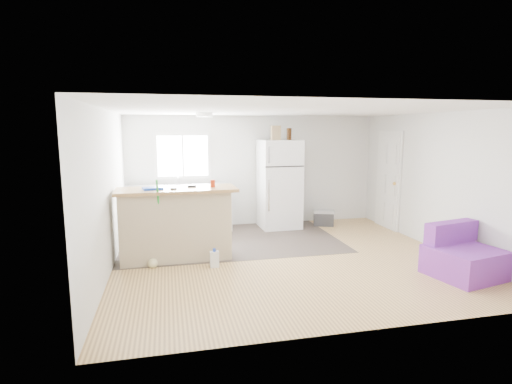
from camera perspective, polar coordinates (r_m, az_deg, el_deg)
room at (r=6.43m, az=4.54°, el=0.82°), size 5.51×5.01×2.41m
vinyl_zone at (r=7.72m, az=-3.53°, el=-6.89°), size 4.05×2.50×0.00m
window at (r=8.60m, az=-10.41°, el=5.09°), size 1.18×0.06×0.98m
interior_door at (r=8.98m, az=18.36°, el=1.52°), size 0.11×0.92×2.10m
ceiling_fixture at (r=7.32m, az=-7.39°, el=10.86°), size 0.30×0.30×0.07m
kitchen_cabinets at (r=8.41m, az=-10.92°, el=-2.28°), size 2.21×0.80×1.26m
peninsula at (r=6.63m, az=-11.39°, el=-4.42°), size 1.93×0.79×1.17m
refrigerator at (r=8.59m, az=3.33°, el=1.13°), size 0.86×0.81×1.88m
cooler at (r=8.97m, az=9.64°, el=-3.62°), size 0.52×0.44×0.34m
purple_seat at (r=6.57m, az=27.40°, el=-8.30°), size 1.05×1.02×0.74m
cleaner_jug at (r=6.26m, az=-5.96°, el=-9.49°), size 0.14×0.10×0.30m
mop at (r=6.41m, az=-14.28°, el=-8.34°), size 0.25×0.39×1.38m
red_cup at (r=6.55m, az=-6.21°, el=1.22°), size 0.09×0.09×0.12m
blue_tray at (r=6.47m, az=-14.53°, el=0.51°), size 0.34×0.28×0.04m
tool_a at (r=6.60m, az=-9.16°, el=0.82°), size 0.14×0.06×0.03m
tool_b at (r=6.38m, az=-11.70°, el=0.45°), size 0.10×0.04×0.03m
cardboard_box at (r=8.47m, az=2.85°, el=8.44°), size 0.20×0.10×0.30m
bottle_left at (r=8.44m, az=4.63°, el=8.25°), size 0.07×0.07×0.25m
bottle_right at (r=8.51m, az=4.87°, el=8.25°), size 0.08×0.08×0.25m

